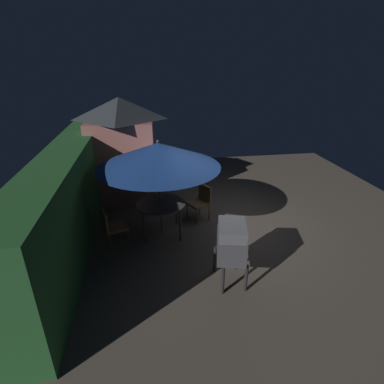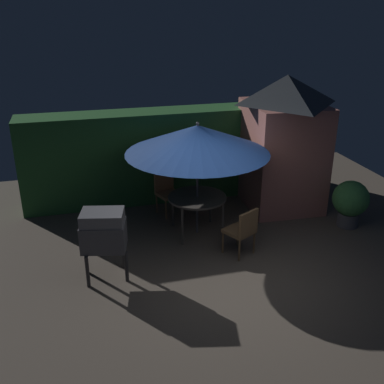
{
  "view_description": "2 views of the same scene",
  "coord_description": "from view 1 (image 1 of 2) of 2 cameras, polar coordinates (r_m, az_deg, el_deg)",
  "views": [
    {
      "loc": [
        -6.26,
        1.75,
        3.81
      ],
      "look_at": [
        0.14,
        0.76,
        0.91
      ],
      "focal_mm": 28.05,
      "sensor_mm": 36.0,
      "label": 1
    },
    {
      "loc": [
        -2.23,
        -6.16,
        4.2
      ],
      "look_at": [
        -0.31,
        1.05,
        1.09
      ],
      "focal_mm": 42.07,
      "sensor_mm": 36.0,
      "label": 2
    }
  ],
  "objects": [
    {
      "name": "chair_near_shed",
      "position": [
        6.73,
        -15.08,
        -6.06
      ],
      "size": [
        0.59,
        0.59,
        0.9
      ],
      "color": "olive",
      "rests_on": "ground"
    },
    {
      "name": "chair_far_side",
      "position": [
        7.6,
        1.7,
        -1.55
      ],
      "size": [
        0.62,
        0.63,
        0.9
      ],
      "color": "olive",
      "rests_on": "ground"
    },
    {
      "name": "garden_shed",
      "position": [
        8.7,
        -13.01,
        7.87
      ],
      "size": [
        1.7,
        1.92,
        2.88
      ],
      "color": "#B26B60",
      "rests_on": "ground"
    },
    {
      "name": "bbq_grill",
      "position": [
        5.4,
        7.51,
        -9.39
      ],
      "size": [
        0.79,
        0.64,
        1.2
      ],
      "color": "#47474C",
      "rests_on": "ground"
    },
    {
      "name": "hedge_backdrop",
      "position": [
        7.07,
        -22.34,
        -0.99
      ],
      "size": [
        6.95,
        0.83,
        2.05
      ],
      "color": "#28602D",
      "rests_on": "ground"
    },
    {
      "name": "ground_plane",
      "position": [
        7.53,
        5.93,
        -6.42
      ],
      "size": [
        11.0,
        11.0,
        0.0
      ],
      "primitive_type": "plane",
      "color": "brown"
    },
    {
      "name": "patio_umbrella",
      "position": [
        6.46,
        -6.43,
        7.02
      ],
      "size": [
        2.69,
        2.69,
        2.25
      ],
      "color": "#4C4C51",
      "rests_on": "ground"
    },
    {
      "name": "patio_table",
      "position": [
        6.91,
        -5.97,
        -2.64
      ],
      "size": [
        1.13,
        1.13,
        0.78
      ],
      "color": "#47423D",
      "rests_on": "ground"
    },
    {
      "name": "potted_plant_by_shed",
      "position": [
        9.83,
        -4.01,
        4.69
      ],
      "size": [
        0.73,
        0.73,
        0.97
      ],
      "color": "#4C4C51",
      "rests_on": "ground"
    }
  ]
}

